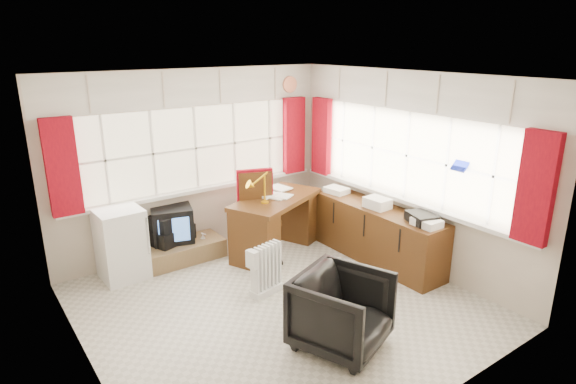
{
  "coord_description": "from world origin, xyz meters",
  "views": [
    {
      "loc": [
        -2.72,
        -3.93,
        2.84
      ],
      "look_at": [
        0.51,
        0.55,
        1.1
      ],
      "focal_mm": 30.0,
      "sensor_mm": 36.0,
      "label": 1
    }
  ],
  "objects_px": {
    "desk_lamp": "(265,182)",
    "task_chair": "(257,212)",
    "tv_bench": "(172,254)",
    "desk": "(276,222)",
    "credenza": "(377,233)",
    "office_chair": "(342,311)",
    "radiator": "(266,274)",
    "mini_fridge": "(121,244)",
    "crt_tv": "(172,224)"
  },
  "relations": [
    {
      "from": "desk_lamp",
      "to": "task_chair",
      "type": "xyz_separation_m",
      "value": [
        -0.03,
        0.14,
        -0.45
      ]
    },
    {
      "from": "desk_lamp",
      "to": "tv_bench",
      "type": "relative_size",
      "value": 0.3
    },
    {
      "from": "desk",
      "to": "credenza",
      "type": "relative_size",
      "value": 0.77
    },
    {
      "from": "task_chair",
      "to": "office_chair",
      "type": "height_order",
      "value": "task_chair"
    },
    {
      "from": "task_chair",
      "to": "radiator",
      "type": "height_order",
      "value": "task_chair"
    },
    {
      "from": "tv_bench",
      "to": "mini_fridge",
      "type": "distance_m",
      "value": 0.72
    },
    {
      "from": "tv_bench",
      "to": "crt_tv",
      "type": "bearing_deg",
      "value": 58.28
    },
    {
      "from": "desk",
      "to": "desk_lamp",
      "type": "relative_size",
      "value": 3.67
    },
    {
      "from": "office_chair",
      "to": "radiator",
      "type": "xyz_separation_m",
      "value": [
        -0.03,
        1.27,
        -0.13
      ]
    },
    {
      "from": "desk",
      "to": "task_chair",
      "type": "xyz_separation_m",
      "value": [
        -0.28,
        0.03,
        0.2
      ]
    },
    {
      "from": "office_chair",
      "to": "mini_fridge",
      "type": "xyz_separation_m",
      "value": [
        -1.25,
        2.66,
        0.07
      ]
    },
    {
      "from": "office_chair",
      "to": "crt_tv",
      "type": "bearing_deg",
      "value": 79.27
    },
    {
      "from": "desk_lamp",
      "to": "office_chair",
      "type": "relative_size",
      "value": 0.51
    },
    {
      "from": "office_chair",
      "to": "crt_tv",
      "type": "xyz_separation_m",
      "value": [
        -0.51,
        2.84,
        0.11
      ]
    },
    {
      "from": "desk",
      "to": "tv_bench",
      "type": "distance_m",
      "value": 1.46
    },
    {
      "from": "desk_lamp",
      "to": "credenza",
      "type": "xyz_separation_m",
      "value": [
        1.19,
        -0.9,
        -0.71
      ]
    },
    {
      "from": "desk",
      "to": "crt_tv",
      "type": "height_order",
      "value": "desk"
    },
    {
      "from": "radiator",
      "to": "credenza",
      "type": "height_order",
      "value": "credenza"
    },
    {
      "from": "office_chair",
      "to": "desk_lamp",
      "type": "bearing_deg",
      "value": 55.95
    },
    {
      "from": "radiator",
      "to": "tv_bench",
      "type": "xyz_separation_m",
      "value": [
        -0.58,
        1.41,
        -0.12
      ]
    },
    {
      "from": "desk_lamp",
      "to": "mini_fridge",
      "type": "bearing_deg",
      "value": 161.03
    },
    {
      "from": "desk",
      "to": "credenza",
      "type": "xyz_separation_m",
      "value": [
        0.94,
        -1.01,
        -0.06
      ]
    },
    {
      "from": "tv_bench",
      "to": "mini_fridge",
      "type": "relative_size",
      "value": 1.56
    },
    {
      "from": "credenza",
      "to": "desk_lamp",
      "type": "bearing_deg",
      "value": 142.92
    },
    {
      "from": "radiator",
      "to": "crt_tv",
      "type": "relative_size",
      "value": 0.96
    },
    {
      "from": "tv_bench",
      "to": "task_chair",
      "type": "bearing_deg",
      "value": -24.45
    },
    {
      "from": "desk",
      "to": "radiator",
      "type": "bearing_deg",
      "value": -130.08
    },
    {
      "from": "desk_lamp",
      "to": "office_chair",
      "type": "bearing_deg",
      "value": -103.13
    },
    {
      "from": "desk_lamp",
      "to": "radiator",
      "type": "distance_m",
      "value": 1.27
    },
    {
      "from": "desk",
      "to": "mini_fridge",
      "type": "xyz_separation_m",
      "value": [
        -1.98,
        0.49,
        0.01
      ]
    },
    {
      "from": "task_chair",
      "to": "radiator",
      "type": "xyz_separation_m",
      "value": [
        -0.47,
        -0.93,
        -0.39
      ]
    },
    {
      "from": "desk",
      "to": "office_chair",
      "type": "height_order",
      "value": "desk"
    },
    {
      "from": "desk_lamp",
      "to": "crt_tv",
      "type": "bearing_deg",
      "value": 142.04
    },
    {
      "from": "task_chair",
      "to": "office_chair",
      "type": "bearing_deg",
      "value": -101.45
    },
    {
      "from": "office_chair",
      "to": "mini_fridge",
      "type": "bearing_deg",
      "value": 94.27
    },
    {
      "from": "crt_tv",
      "to": "desk_lamp",
      "type": "bearing_deg",
      "value": -37.96
    },
    {
      "from": "desk",
      "to": "mini_fridge",
      "type": "height_order",
      "value": "mini_fridge"
    },
    {
      "from": "radiator",
      "to": "crt_tv",
      "type": "distance_m",
      "value": 1.66
    },
    {
      "from": "task_chair",
      "to": "desk",
      "type": "bearing_deg",
      "value": -6.51
    },
    {
      "from": "credenza",
      "to": "office_chair",
      "type": "bearing_deg",
      "value": -145.22
    },
    {
      "from": "desk_lamp",
      "to": "mini_fridge",
      "type": "relative_size",
      "value": 0.47
    },
    {
      "from": "task_chair",
      "to": "desk_lamp",
      "type": "bearing_deg",
      "value": -76.1
    },
    {
      "from": "desk",
      "to": "radiator",
      "type": "height_order",
      "value": "desk"
    },
    {
      "from": "desk_lamp",
      "to": "task_chair",
      "type": "relative_size",
      "value": 0.35
    },
    {
      "from": "credenza",
      "to": "crt_tv",
      "type": "relative_size",
      "value": 3.14
    },
    {
      "from": "credenza",
      "to": "crt_tv",
      "type": "xyz_separation_m",
      "value": [
        -2.18,
        1.67,
        0.1
      ]
    },
    {
      "from": "credenza",
      "to": "tv_bench",
      "type": "relative_size",
      "value": 1.43
    },
    {
      "from": "office_chair",
      "to": "tv_bench",
      "type": "relative_size",
      "value": 0.59
    },
    {
      "from": "task_chair",
      "to": "tv_bench",
      "type": "height_order",
      "value": "task_chair"
    },
    {
      "from": "radiator",
      "to": "crt_tv",
      "type": "height_order",
      "value": "crt_tv"
    }
  ]
}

